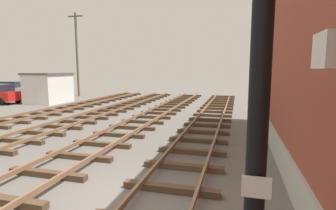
{
  "coord_description": "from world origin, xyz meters",
  "views": [
    {
      "loc": [
        2.16,
        -5.34,
        3.1
      ],
      "look_at": [
        -1.06,
        6.74,
        1.4
      ],
      "focal_mm": 28.13,
      "sensor_mm": 36.0,
      "label": 1
    }
  ],
  "objects": [
    {
      "name": "ground_plane",
      "position": [
        0.0,
        0.0,
        0.0
      ],
      "size": [
        80.0,
        80.0,
        0.0
      ],
      "primitive_type": "plane",
      "color": "#605B56"
    },
    {
      "name": "track_near_building",
      "position": [
        0.6,
        -0.0,
        0.13
      ],
      "size": [
        2.5,
        50.41,
        0.32
      ],
      "color": "#4C3826",
      "rests_on": "ground"
    },
    {
      "name": "track_centre",
      "position": [
        -3.09,
        -0.0,
        0.13
      ],
      "size": [
        2.5,
        50.41,
        0.32
      ],
      "color": "#4C3826",
      "rests_on": "ground"
    },
    {
      "name": "signal_mast",
      "position": [
        2.34,
        -3.01,
        3.14
      ],
      "size": [
        0.36,
        0.4,
        4.96
      ],
      "color": "black",
      "rests_on": "ground"
    },
    {
      "name": "control_hut",
      "position": [
        -14.74,
        15.26,
        1.39
      ],
      "size": [
        3.0,
        3.8,
        2.76
      ],
      "color": "silver",
      "rests_on": "ground"
    },
    {
      "name": "parked_car_white",
      "position": [
        -21.83,
        18.14,
        0.9
      ],
      "size": [
        4.2,
        2.04,
        1.76
      ],
      "color": "silver",
      "rests_on": "ground"
    },
    {
      "name": "utility_pole_far",
      "position": [
        -15.63,
        21.29,
        4.87
      ],
      "size": [
        1.8,
        0.24,
        9.34
      ],
      "color": "brown",
      "rests_on": "ground"
    }
  ]
}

